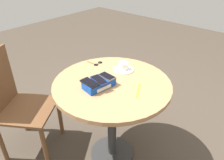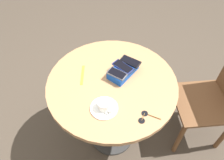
# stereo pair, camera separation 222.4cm
# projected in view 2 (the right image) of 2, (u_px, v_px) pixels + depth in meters

# --- Properties ---
(ground_plane) EXTENTS (8.00, 8.00, 0.00)m
(ground_plane) POSITION_uv_depth(u_px,v_px,m) (112.00, 135.00, 1.95)
(ground_plane) COLOR #42382D
(round_table) EXTENTS (0.84, 0.84, 0.74)m
(round_table) POSITION_uv_depth(u_px,v_px,m) (112.00, 94.00, 1.50)
(round_table) COLOR #2D2D2D
(round_table) RESTS_ON ground_plane
(phone_box) EXTENTS (0.23, 0.15, 0.05)m
(phone_box) POSITION_uv_depth(u_px,v_px,m) (123.00, 71.00, 1.43)
(phone_box) COLOR #0F42AD
(phone_box) RESTS_ON round_table
(phone_black) EXTENTS (0.07, 0.14, 0.01)m
(phone_black) POSITION_uv_depth(u_px,v_px,m) (130.00, 61.00, 1.44)
(phone_black) COLOR black
(phone_black) RESTS_ON phone_box
(phone_navy) EXTENTS (0.10, 0.15, 0.01)m
(phone_navy) POSITION_uv_depth(u_px,v_px,m) (123.00, 67.00, 1.41)
(phone_navy) COLOR navy
(phone_navy) RESTS_ON phone_box
(phone_gray) EXTENTS (0.08, 0.13, 0.01)m
(phone_gray) POSITION_uv_depth(u_px,v_px,m) (117.00, 74.00, 1.37)
(phone_gray) COLOR #515156
(phone_gray) RESTS_ON phone_box
(saucer) EXTENTS (0.16, 0.16, 0.01)m
(saucer) POSITION_uv_depth(u_px,v_px,m) (104.00, 108.00, 1.26)
(saucer) COLOR white
(saucer) RESTS_ON round_table
(coffee_cup) EXTENTS (0.07, 0.10, 0.06)m
(coffee_cup) POSITION_uv_depth(u_px,v_px,m) (104.00, 105.00, 1.24)
(coffee_cup) COLOR white
(coffee_cup) RESTS_ON saucer
(lanyard_strap) EXTENTS (0.16, 0.10, 0.00)m
(lanyard_strap) POSITION_uv_depth(u_px,v_px,m) (82.00, 75.00, 1.44)
(lanyard_strap) COLOR yellow
(lanyard_strap) RESTS_ON round_table
(sunglasses) EXTENTS (0.09, 0.11, 0.01)m
(sunglasses) POSITION_uv_depth(u_px,v_px,m) (145.00, 117.00, 1.23)
(sunglasses) COLOR black
(sunglasses) RESTS_ON round_table
(chair_near_window) EXTENTS (0.57, 0.57, 0.90)m
(chair_near_window) POSITION_uv_depth(u_px,v_px,m) (213.00, 98.00, 1.65)
(chair_near_window) COLOR brown
(chair_near_window) RESTS_ON ground_plane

